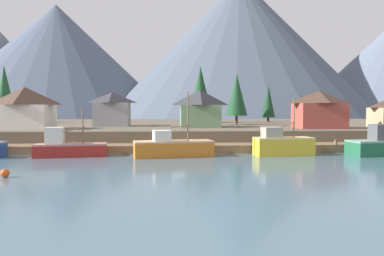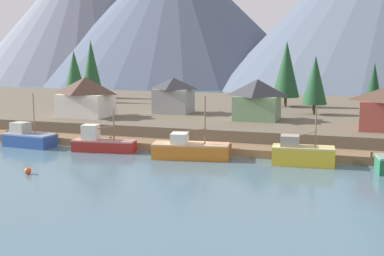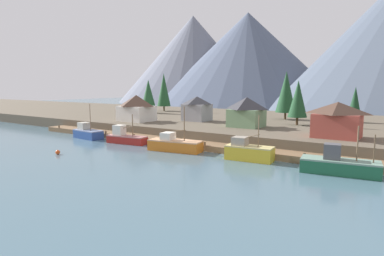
{
  "view_description": "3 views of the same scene",
  "coord_description": "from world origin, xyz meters",
  "px_view_note": "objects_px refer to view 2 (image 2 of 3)",
  "views": [
    {
      "loc": [
        -0.55,
        -46.18,
        5.57
      ],
      "look_at": [
        2.24,
        2.53,
        3.02
      ],
      "focal_mm": 35.91,
      "sensor_mm": 36.0,
      "label": 1
    },
    {
      "loc": [
        18.19,
        -58.31,
        12.7
      ],
      "look_at": [
        -1.28,
        1.53,
        3.03
      ],
      "focal_mm": 47.54,
      "sensor_mm": 36.0,
      "label": 2
    },
    {
      "loc": [
        31.83,
        -44.51,
        10.62
      ],
      "look_at": [
        0.01,
        2.33,
        3.35
      ],
      "focal_mm": 30.45,
      "sensor_mm": 36.0,
      "label": 3
    }
  ],
  "objects_px": {
    "conifer_mid_left": "(91,65)",
    "channel_buoy": "(28,171)",
    "fishing_boat_yellow": "(301,154)",
    "fishing_boat_orange": "(190,150)",
    "house_grey": "(174,95)",
    "conifer_mid_right": "(74,72)",
    "house_green": "(257,99)",
    "house_white": "(86,96)",
    "conifer_near_right": "(374,83)",
    "fishing_boat_blue": "(28,138)",
    "conifer_near_left": "(315,80)",
    "fishing_boat_red": "(102,143)",
    "conifer_back_left": "(286,69)"
  },
  "relations": [
    {
      "from": "conifer_mid_left",
      "to": "channel_buoy",
      "type": "distance_m",
      "value": 59.52
    },
    {
      "from": "fishing_boat_yellow",
      "to": "channel_buoy",
      "type": "bearing_deg",
      "value": -159.03
    },
    {
      "from": "fishing_boat_orange",
      "to": "house_grey",
      "type": "bearing_deg",
      "value": 104.89
    },
    {
      "from": "conifer_mid_right",
      "to": "house_green",
      "type": "bearing_deg",
      "value": -20.76
    },
    {
      "from": "fishing_boat_orange",
      "to": "conifer_mid_right",
      "type": "relative_size",
      "value": 0.92
    },
    {
      "from": "house_green",
      "to": "fishing_boat_yellow",
      "type": "bearing_deg",
      "value": -64.22
    },
    {
      "from": "house_green",
      "to": "house_white",
      "type": "height_order",
      "value": "house_white"
    },
    {
      "from": "house_green",
      "to": "conifer_near_right",
      "type": "distance_m",
      "value": 27.18
    },
    {
      "from": "fishing_boat_blue",
      "to": "conifer_near_left",
      "type": "distance_m",
      "value": 44.26
    },
    {
      "from": "fishing_boat_orange",
      "to": "fishing_boat_yellow",
      "type": "bearing_deg",
      "value": -7.07
    },
    {
      "from": "conifer_mid_right",
      "to": "fishing_boat_blue",
      "type": "bearing_deg",
      "value": -69.4
    },
    {
      "from": "conifer_near_left",
      "to": "conifer_mid_right",
      "type": "distance_m",
      "value": 47.45
    },
    {
      "from": "fishing_boat_red",
      "to": "conifer_near_right",
      "type": "xyz_separation_m",
      "value": [
        33.21,
        38.74,
        5.96
      ]
    },
    {
      "from": "channel_buoy",
      "to": "house_white",
      "type": "bearing_deg",
      "value": 106.92
    },
    {
      "from": "conifer_near_right",
      "to": "fishing_boat_yellow",
      "type": "bearing_deg",
      "value": -102.12
    },
    {
      "from": "house_white",
      "to": "conifer_near_right",
      "type": "xyz_separation_m",
      "value": [
        42.67,
        25.83,
        1.41
      ]
    },
    {
      "from": "fishing_boat_orange",
      "to": "conifer_mid_left",
      "type": "distance_m",
      "value": 55.84
    },
    {
      "from": "conifer_near_right",
      "to": "conifer_mid_right",
      "type": "bearing_deg",
      "value": -173.5
    },
    {
      "from": "fishing_boat_blue",
      "to": "channel_buoy",
      "type": "bearing_deg",
      "value": -48.73
    },
    {
      "from": "fishing_boat_yellow",
      "to": "conifer_near_right",
      "type": "bearing_deg",
      "value": 72.48
    },
    {
      "from": "conifer_mid_left",
      "to": "conifer_back_left",
      "type": "height_order",
      "value": "conifer_mid_left"
    },
    {
      "from": "fishing_boat_blue",
      "to": "house_green",
      "type": "bearing_deg",
      "value": 38.21
    },
    {
      "from": "fishing_boat_red",
      "to": "fishing_boat_yellow",
      "type": "xyz_separation_m",
      "value": [
        24.89,
        -0.0,
        0.17
      ]
    },
    {
      "from": "fishing_boat_yellow",
      "to": "house_green",
      "type": "relative_size",
      "value": 1.06
    },
    {
      "from": "fishing_boat_red",
      "to": "conifer_mid_right",
      "type": "bearing_deg",
      "value": 118.32
    },
    {
      "from": "house_grey",
      "to": "conifer_near_right",
      "type": "relative_size",
      "value": 0.74
    },
    {
      "from": "fishing_boat_blue",
      "to": "conifer_mid_right",
      "type": "relative_size",
      "value": 0.7
    },
    {
      "from": "fishing_boat_orange",
      "to": "conifer_mid_right",
      "type": "xyz_separation_m",
      "value": [
        -34.98,
        32.92,
        7.33
      ]
    },
    {
      "from": "conifer_near_right",
      "to": "fishing_boat_red",
      "type": "bearing_deg",
      "value": -130.61
    },
    {
      "from": "fishing_boat_red",
      "to": "conifer_near_left",
      "type": "distance_m",
      "value": 36.27
    },
    {
      "from": "conifer_near_left",
      "to": "fishing_boat_blue",
      "type": "bearing_deg",
      "value": -142.93
    },
    {
      "from": "conifer_back_left",
      "to": "conifer_near_left",
      "type": "bearing_deg",
      "value": -60.02
    },
    {
      "from": "fishing_boat_red",
      "to": "conifer_mid_left",
      "type": "height_order",
      "value": "conifer_mid_left"
    },
    {
      "from": "fishing_boat_orange",
      "to": "conifer_back_left",
      "type": "relative_size",
      "value": 0.79
    },
    {
      "from": "fishing_boat_orange",
      "to": "fishing_boat_yellow",
      "type": "distance_m",
      "value": 12.96
    },
    {
      "from": "fishing_boat_blue",
      "to": "channel_buoy",
      "type": "distance_m",
      "value": 16.03
    },
    {
      "from": "fishing_boat_yellow",
      "to": "conifer_back_left",
      "type": "distance_m",
      "value": 38.03
    },
    {
      "from": "fishing_boat_orange",
      "to": "channel_buoy",
      "type": "relative_size",
      "value": 13.33
    },
    {
      "from": "fishing_boat_red",
      "to": "conifer_back_left",
      "type": "xyz_separation_m",
      "value": [
        18.11,
        36.55,
        8.2
      ]
    },
    {
      "from": "fishing_boat_orange",
      "to": "house_white",
      "type": "distance_m",
      "value": 25.71
    },
    {
      "from": "channel_buoy",
      "to": "conifer_near_right",
      "type": "bearing_deg",
      "value": 56.17
    },
    {
      "from": "conifer_near_right",
      "to": "conifer_mid_right",
      "type": "relative_size",
      "value": 0.8
    },
    {
      "from": "house_green",
      "to": "house_white",
      "type": "relative_size",
      "value": 0.85
    },
    {
      "from": "fishing_boat_yellow",
      "to": "channel_buoy",
      "type": "relative_size",
      "value": 9.97
    },
    {
      "from": "fishing_boat_yellow",
      "to": "house_grey",
      "type": "height_order",
      "value": "house_grey"
    },
    {
      "from": "fishing_boat_blue",
      "to": "fishing_boat_orange",
      "type": "distance_m",
      "value": 22.8
    },
    {
      "from": "conifer_back_left",
      "to": "house_white",
      "type": "bearing_deg",
      "value": -139.39
    },
    {
      "from": "fishing_boat_yellow",
      "to": "house_white",
      "type": "relative_size",
      "value": 0.9
    },
    {
      "from": "house_grey",
      "to": "conifer_back_left",
      "type": "distance_m",
      "value": 22.48
    },
    {
      "from": "conifer_mid_left",
      "to": "conifer_back_left",
      "type": "relative_size",
      "value": 1.04
    }
  ]
}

